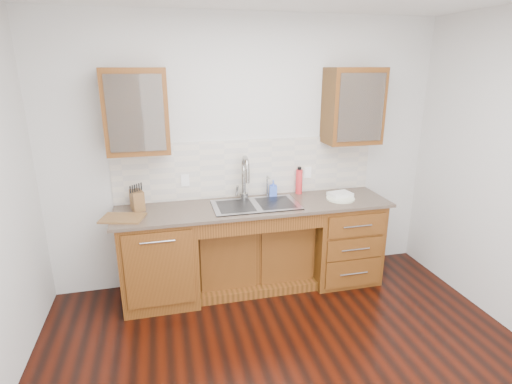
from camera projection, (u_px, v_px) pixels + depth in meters
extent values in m
cube|color=silver|center=(247.00, 153.00, 4.13)|extent=(4.00, 0.10, 2.70)
cube|color=#593014|center=(160.00, 258.00, 3.86)|extent=(0.70, 0.62, 0.88)
cube|color=#593014|center=(253.00, 252.00, 4.18)|extent=(1.20, 0.44, 0.70)
cube|color=#593014|center=(341.00, 239.00, 4.28)|extent=(0.70, 0.62, 0.88)
cube|color=#84705B|center=(255.00, 206.00, 3.92)|extent=(2.70, 0.65, 0.03)
cube|color=beige|center=(248.00, 168.00, 4.12)|extent=(2.70, 0.02, 0.59)
cube|color=#9E9EA5|center=(256.00, 213.00, 3.93)|extent=(0.84, 0.46, 0.19)
cylinder|color=#999993|center=(244.00, 180.00, 4.04)|extent=(0.04, 0.04, 0.40)
cylinder|color=#999993|center=(267.00, 186.00, 4.13)|extent=(0.02, 0.02, 0.24)
cube|color=#593014|center=(137.00, 111.00, 3.54)|extent=(0.55, 0.34, 0.75)
cube|color=#593014|center=(353.00, 106.00, 4.02)|extent=(0.55, 0.34, 0.75)
cube|color=white|center=(185.00, 180.00, 3.98)|extent=(0.08, 0.01, 0.12)
cube|color=white|center=(308.00, 173.00, 4.28)|extent=(0.08, 0.01, 0.12)
imported|color=#4164DB|center=(273.00, 188.00, 4.15)|extent=(0.09, 0.09, 0.17)
cylinder|color=red|center=(299.00, 182.00, 4.23)|extent=(0.08, 0.08, 0.26)
cylinder|color=beige|center=(340.00, 199.00, 4.07)|extent=(0.36, 0.36, 0.02)
cube|color=silver|center=(340.00, 194.00, 4.13)|extent=(0.25, 0.20, 0.04)
cube|color=#915F45|center=(137.00, 200.00, 3.76)|extent=(0.15, 0.19, 0.19)
cube|color=brown|center=(123.00, 218.00, 3.55)|extent=(0.42, 0.34, 0.02)
imported|color=silver|center=(120.00, 118.00, 3.53)|extent=(0.13, 0.13, 0.10)
imported|color=white|center=(148.00, 118.00, 3.58)|extent=(0.11, 0.11, 0.08)
imported|color=white|center=(345.00, 111.00, 4.01)|extent=(0.15, 0.15, 0.10)
imported|color=white|center=(360.00, 111.00, 4.05)|extent=(0.10, 0.10, 0.09)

